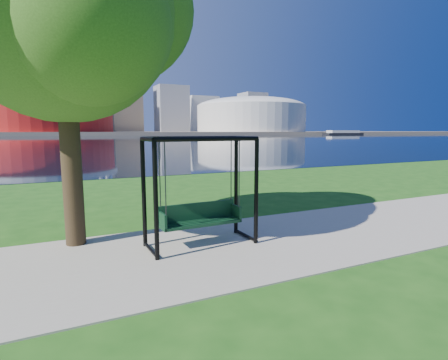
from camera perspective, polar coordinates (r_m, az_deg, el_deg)
ground at (r=8.19m, az=-0.47°, el=-9.86°), size 900.00×900.00×0.00m
path at (r=7.76m, az=1.11°, el=-10.77°), size 120.00×4.00×0.03m
river at (r=109.15m, az=-23.77°, el=6.02°), size 900.00×180.00×0.02m
far_bank at (r=313.10m, az=-24.96°, el=6.99°), size 900.00×228.00×2.00m
stadium at (r=242.45m, az=-27.36°, el=9.89°), size 83.00×83.00×32.00m
arena at (r=279.11m, az=4.44°, el=10.72°), size 84.00×84.00×26.56m
skyline at (r=328.17m, az=-26.12°, el=13.04°), size 392.00×66.00×96.50m
swing at (r=7.60m, az=-3.90°, el=-2.26°), size 2.37×1.07×2.40m
park_tree at (r=8.64m, az=-25.39°, el=24.80°), size 5.93×5.36×7.36m
barge at (r=260.44m, az=18.87°, el=7.32°), size 30.07×9.92×2.96m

